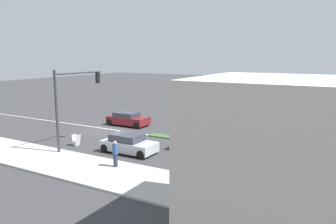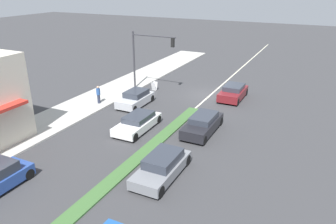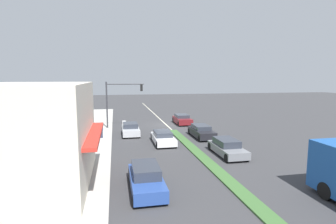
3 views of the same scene
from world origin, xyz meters
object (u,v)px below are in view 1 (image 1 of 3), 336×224
traffic_signal_main (72,95)px  pedestrian (115,153)px  warning_aframe_sign (76,140)px  sedan_dark (205,128)px  suv_grey (284,137)px  van_white (202,144)px  sedan_silver (129,144)px  sedan_maroon (128,119)px

traffic_signal_main → pedestrian: bearing=70.4°
warning_aframe_sign → sedan_dark: sedan_dark is taller
traffic_signal_main → pedestrian: (1.89, 5.32, -2.96)m
suv_grey → van_white: bearing=-46.9°
van_white → sedan_silver: bearing=-56.9°
van_white → sedan_dark: sedan_dark is taller
sedan_maroon → suv_grey: bearing=90.0°
traffic_signal_main → sedan_maroon: (-8.32, -1.34, -3.27)m
traffic_signal_main → warning_aframe_sign: 3.55m
pedestrian → sedan_dark: 10.31m
van_white → sedan_maroon: size_ratio=1.08×
van_white → sedan_dark: size_ratio=0.98×
pedestrian → sedan_maroon: bearing=-146.9°
pedestrian → sedan_silver: bearing=-157.4°
warning_aframe_sign → sedan_silver: (-0.52, 4.44, 0.20)m
suv_grey → sedan_dark: size_ratio=0.99×
suv_grey → sedan_dark: 6.40m
warning_aframe_sign → sedan_dark: bearing=137.7°
sedan_silver → sedan_dark: 7.65m
traffic_signal_main → suv_grey: (-8.32, 13.06, -3.28)m
sedan_silver → suv_grey: (-7.20, 8.99, -0.00)m
sedan_maroon → traffic_signal_main: bearing=9.2°
pedestrian → sedan_dark: size_ratio=0.36×
sedan_silver → sedan_maroon: bearing=-143.1°
traffic_signal_main → pedestrian: traffic_signal_main is taller
sedan_silver → traffic_signal_main: bearing=-74.5°
sedan_silver → sedan_dark: (-7.20, 2.59, 0.00)m
traffic_signal_main → warning_aframe_sign: bearing=-148.0°
suv_grey → warning_aframe_sign: bearing=-60.1°
sedan_dark → sedan_maroon: sedan_maroon is taller
sedan_silver → van_white: size_ratio=0.89×
van_white → traffic_signal_main: bearing=-64.9°
warning_aframe_sign → van_white: 9.35m
pedestrian → sedan_dark: bearing=172.6°
sedan_maroon → pedestrian: bearing=33.1°
sedan_dark → sedan_silver: bearing=-19.8°
warning_aframe_sign → sedan_silver: size_ratio=0.22×
sedan_maroon → warning_aframe_sign: bearing=7.1°
traffic_signal_main → van_white: size_ratio=1.31×
warning_aframe_sign → sedan_maroon: size_ratio=0.21×
sedan_dark → traffic_signal_main: bearing=-38.6°
sedan_silver → sedan_maroon: 9.00m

